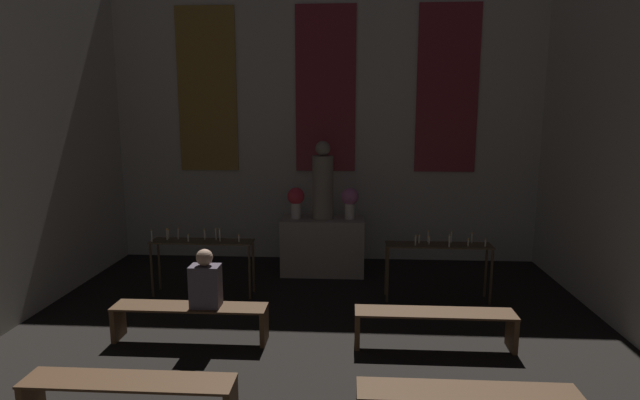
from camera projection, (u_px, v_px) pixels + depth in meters
wall_back at (326, 117)px, 9.29m from camera, size 8.12×0.16×5.35m
altar at (323, 246)px, 8.72m from camera, size 1.43×0.64×0.98m
statue at (323, 184)px, 8.53m from camera, size 0.36×0.36×1.34m
flower_vase_left at (296, 199)px, 8.60m from camera, size 0.30×0.30×0.54m
flower_vase_right at (350, 200)px, 8.55m from camera, size 0.30×0.30×0.54m
candle_rack_left at (202, 248)px, 7.66m from camera, size 1.57×0.36×1.06m
candle_rack_right at (438, 252)px, 7.44m from camera, size 1.57×0.36×1.04m
pew_third_left at (129, 392)px, 4.46m from camera, size 1.90×0.36×0.45m
pew_back_left at (190, 315)px, 6.15m from camera, size 1.90×0.36×0.45m
pew_back_right at (434, 321)px, 5.97m from camera, size 1.90×0.36×0.45m
person_seated at (205, 282)px, 6.06m from camera, size 0.36×0.24×0.72m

